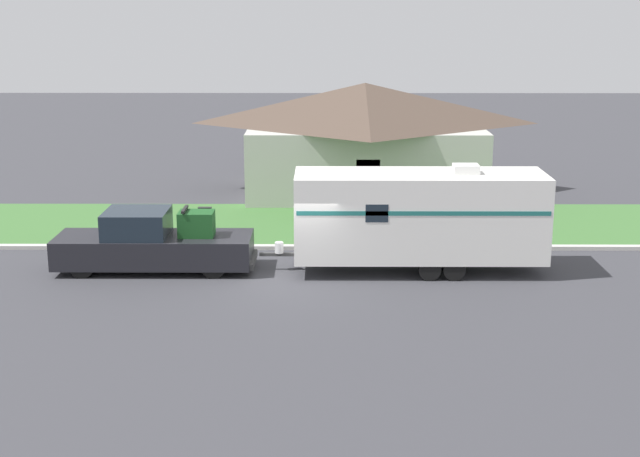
# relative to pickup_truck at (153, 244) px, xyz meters

# --- Properties ---
(ground_plane) EXTENTS (120.00, 120.00, 0.00)m
(ground_plane) POSITION_rel_pickup_truck_xyz_m (4.73, -1.21, -0.88)
(ground_plane) COLOR #38383D
(curb_strip) EXTENTS (80.00, 0.30, 0.14)m
(curb_strip) POSITION_rel_pickup_truck_xyz_m (4.73, 2.54, -0.81)
(curb_strip) COLOR beige
(curb_strip) RESTS_ON ground_plane
(lawn_strip) EXTENTS (80.00, 7.00, 0.03)m
(lawn_strip) POSITION_rel_pickup_truck_xyz_m (4.73, 6.19, -0.87)
(lawn_strip) COLOR #3D6B33
(lawn_strip) RESTS_ON ground_plane
(house_across_street) EXTENTS (11.23, 8.12, 4.96)m
(house_across_street) POSITION_rel_pickup_truck_xyz_m (7.39, 12.73, 1.69)
(house_across_street) COLOR #B2B2A8
(house_across_street) RESTS_ON ground_plane
(pickup_truck) EXTENTS (6.45, 2.06, 2.07)m
(pickup_truck) POSITION_rel_pickup_truck_xyz_m (0.00, 0.00, 0.00)
(pickup_truck) COLOR black
(pickup_truck) RESTS_ON ground_plane
(travel_trailer) EXTENTS (9.16, 2.46, 3.50)m
(travel_trailer) POSITION_rel_pickup_truck_xyz_m (8.61, -0.00, 0.96)
(travel_trailer) COLOR black
(travel_trailer) RESTS_ON ground_plane
(mailbox) EXTENTS (0.48, 0.20, 1.32)m
(mailbox) POSITION_rel_pickup_truck_xyz_m (1.24, 3.39, 0.13)
(mailbox) COLOR brown
(mailbox) RESTS_ON ground_plane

